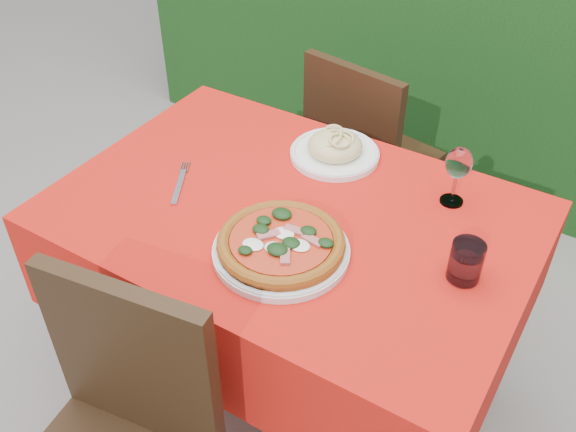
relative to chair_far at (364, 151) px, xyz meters
The scene contains 8 objects.
ground 0.87m from the chair_far, 80.64° to the right, with size 60.00×60.00×0.00m, color slate.
dining_table 0.71m from the chair_far, 80.64° to the right, with size 1.26×0.86×0.75m.
chair_far is the anchor object (origin of this frame).
pizza_plate 0.92m from the chair_far, 77.83° to the right, with size 0.39×0.39×0.06m.
pasta_plate 0.51m from the chair_far, 77.54° to the right, with size 0.26×0.26×0.08m.
water_glass 0.97m from the chair_far, 50.03° to the right, with size 0.08×0.08×0.10m.
wine_glass 0.74m from the chair_far, 43.59° to the right, with size 0.07×0.07×0.17m.
fork 0.85m from the chair_far, 104.43° to the right, with size 0.03×0.22×0.01m, color #B6B6BD.
Camera 1 is at (0.70, -1.14, 1.81)m, focal length 40.00 mm.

